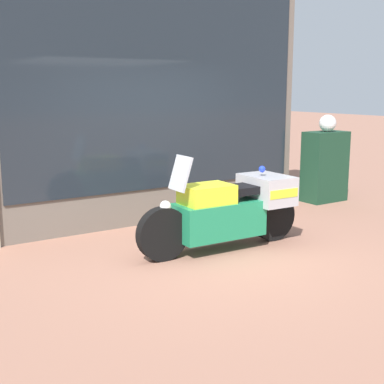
% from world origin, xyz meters
% --- Properties ---
extents(ground_plane, '(60.00, 60.00, 0.00)m').
position_xyz_m(ground_plane, '(0.00, 0.00, 0.00)').
color(ground_plane, '#9E6B56').
extents(shop_building, '(5.95, 0.55, 4.18)m').
position_xyz_m(shop_building, '(-0.38, 2.00, 2.10)').
color(shop_building, '#6B6056').
rests_on(shop_building, ground).
extents(window_display, '(4.70, 0.30, 1.83)m').
position_xyz_m(window_display, '(0.33, 2.03, 0.45)').
color(window_display, slate).
rests_on(window_display, ground).
extents(paramedic_motorcycle, '(2.38, 0.75, 1.26)m').
position_xyz_m(paramedic_motorcycle, '(0.36, 0.11, 0.53)').
color(paramedic_motorcycle, black).
rests_on(paramedic_motorcycle, ground).
extents(utility_cabinet, '(0.80, 0.46, 1.28)m').
position_xyz_m(utility_cabinet, '(3.61, 1.52, 0.64)').
color(utility_cabinet, '#193D28').
rests_on(utility_cabinet, ground).
extents(white_helmet, '(0.31, 0.31, 0.31)m').
position_xyz_m(white_helmet, '(3.60, 1.49, 1.44)').
color(white_helmet, white).
rests_on(white_helmet, utility_cabinet).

